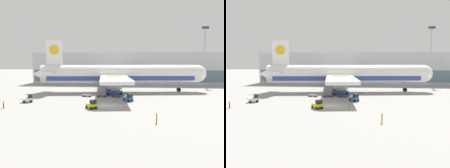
{
  "view_description": "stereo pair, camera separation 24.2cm",
  "coord_description": "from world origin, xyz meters",
  "views": [
    {
      "loc": [
        6.22,
        -49.6,
        10.5
      ],
      "look_at": [
        0.76,
        10.37,
        4.0
      ],
      "focal_mm": 35.0,
      "sensor_mm": 36.0,
      "label": 1
    },
    {
      "loc": [
        6.46,
        -49.57,
        10.5
      ],
      "look_at": [
        0.76,
        10.37,
        4.0
      ],
      "focal_mm": 35.0,
      "sensor_mm": 36.0,
      "label": 2
    }
  ],
  "objects": [
    {
      "name": "airplane_main",
      "position": [
        1.74,
        22.94,
        5.84
      ],
      "size": [
        57.94,
        48.63,
        17.0
      ],
      "rotation": [
        0.0,
        0.0,
        0.13
      ],
      "color": "white",
      "rests_on": "ground_plane"
    },
    {
      "name": "terminal_building",
      "position": [
        6.54,
        54.51,
        6.99
      ],
      "size": [
        90.0,
        18.2,
        14.0
      ],
      "color": "#B2B7BC",
      "rests_on": "ground_plane"
    },
    {
      "name": "baggage_dolly_second",
      "position": [
        -2.38,
        12.33,
        0.39
      ],
      "size": [
        3.77,
        1.84,
        0.48
      ],
      "rotation": [
        0.0,
        0.0,
        -0.13
      ],
      "color": "#56565B",
      "rests_on": "ground_plane"
    },
    {
      "name": "baggage_tug_mid",
      "position": [
        5.45,
        6.15,
        0.88
      ],
      "size": [
        2.72,
        2.74,
        2.0
      ],
      "rotation": [
        0.0,
        0.0,
        -0.8
      ],
      "color": "#2D66B7",
      "rests_on": "ground_plane"
    },
    {
      "name": "ground_plane",
      "position": [
        0.0,
        0.0,
        0.0
      ],
      "size": [
        400.0,
        400.0,
        0.0
      ],
      "primitive_type": "plane",
      "color": "gray"
    },
    {
      "name": "ground_crew_far",
      "position": [
        -21.93,
        -4.63,
        0.97
      ],
      "size": [
        0.5,
        0.38,
        1.67
      ],
      "rotation": [
        0.0,
        0.0,
        2.59
      ],
      "color": "black",
      "rests_on": "ground_plane"
    },
    {
      "name": "baggage_tug_far",
      "position": [
        -19.81,
        2.47,
        0.88
      ],
      "size": [
        2.82,
        2.56,
        2.0
      ],
      "rotation": [
        0.0,
        0.0,
        0.56
      ],
      "color": "silver",
      "rests_on": "ground_plane"
    },
    {
      "name": "traffic_cone_near",
      "position": [
        4.23,
        -1.13,
        0.28
      ],
      "size": [
        0.4,
        0.4,
        0.57
      ],
      "color": "black",
      "rests_on": "ground_plane"
    },
    {
      "name": "light_mast",
      "position": [
        36.95,
        47.36,
        14.26
      ],
      "size": [
        2.8,
        0.5,
        24.8
      ],
      "color": "#9EA0A5",
      "rests_on": "ground_plane"
    },
    {
      "name": "scissor_lift_loader",
      "position": [
        0.87,
        15.94,
        2.25
      ],
      "size": [
        5.54,
        3.94,
        6.02
      ],
      "rotation": [
        0.0,
        0.0,
        0.13
      ],
      "color": "#284C99",
      "rests_on": "ground_plane"
    },
    {
      "name": "ground_crew_near",
      "position": [
        10.45,
        -13.18,
        1.0
      ],
      "size": [
        0.25,
        0.57,
        1.7
      ],
      "rotation": [
        0.0,
        0.0,
        1.49
      ],
      "color": "black",
      "rests_on": "ground_plane"
    },
    {
      "name": "baggage_dolly_lead",
      "position": [
        -6.78,
        12.55,
        0.39
      ],
      "size": [
        3.77,
        1.84,
        0.48
      ],
      "rotation": [
        0.0,
        0.0,
        -0.13
      ],
      "color": "#56565B",
      "rests_on": "ground_plane"
    },
    {
      "name": "baggage_dolly_third",
      "position": [
        1.96,
        12.43,
        0.39
      ],
      "size": [
        3.77,
        1.84,
        0.48
      ],
      "rotation": [
        0.0,
        0.0,
        -0.13
      ],
      "color": "#56565B",
      "rests_on": "ground_plane"
    },
    {
      "name": "baggage_tug_foreground",
      "position": [
        -2.45,
        -3.25,
        0.88
      ],
      "size": [
        2.76,
        2.7,
        2.0
      ],
      "rotation": [
        0.0,
        0.0,
        -0.74
      ],
      "color": "yellow",
      "rests_on": "ground_plane"
    }
  ]
}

